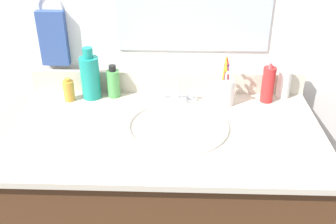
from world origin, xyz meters
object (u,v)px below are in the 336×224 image
(bottle_oil_amber, at_px, (69,90))
(bottle_spray_red, at_px, (268,84))
(cup_white_ceramic, at_px, (225,91))
(faucet, at_px, (177,95))
(bottle_lotion_white, at_px, (284,83))
(hand_towel, at_px, (53,38))
(bottle_mouthwash_teal, at_px, (90,76))
(bottle_toner_green, at_px, (113,83))

(bottle_oil_amber, bearing_deg, bottle_spray_red, 1.24)
(bottle_spray_red, xyz_separation_m, cup_white_ceramic, (-0.17, -0.03, -0.02))
(faucet, height_order, bottle_lotion_white, bottle_lotion_white)
(hand_towel, distance_m, faucet, 0.54)
(bottle_oil_amber, height_order, bottle_mouthwash_teal, bottle_mouthwash_teal)
(bottle_oil_amber, distance_m, bottle_toner_green, 0.18)
(faucet, xyz_separation_m, bottle_spray_red, (0.36, 0.01, 0.05))
(bottle_oil_amber, relative_size, cup_white_ceramic, 0.48)
(bottle_toner_green, distance_m, bottle_lotion_white, 0.68)
(hand_towel, xyz_separation_m, bottle_lotion_white, (0.92, -0.05, -0.16))
(bottle_oil_amber, bearing_deg, bottle_mouthwash_teal, 19.38)
(hand_towel, xyz_separation_m, faucet, (0.50, -0.11, -0.19))
(bottle_lotion_white, bearing_deg, bottle_mouthwash_teal, -178.01)
(bottle_spray_red, xyz_separation_m, bottle_mouthwash_teal, (-0.70, 0.01, 0.02))
(bottle_oil_amber, distance_m, bottle_lotion_white, 0.86)
(bottle_spray_red, bearing_deg, bottle_toner_green, 177.80)
(bottle_spray_red, bearing_deg, faucet, -177.68)
(bottle_mouthwash_teal, xyz_separation_m, cup_white_ceramic, (0.53, -0.04, -0.03))
(faucet, relative_size, bottle_spray_red, 0.98)
(hand_towel, distance_m, bottle_lotion_white, 0.94)
(bottle_oil_amber, relative_size, bottle_lotion_white, 0.72)
(bottle_lotion_white, bearing_deg, faucet, -172.85)
(faucet, height_order, cup_white_ceramic, cup_white_ceramic)
(bottle_toner_green, distance_m, bottle_mouthwash_teal, 0.09)
(bottle_toner_green, bearing_deg, bottle_oil_amber, -166.77)
(bottle_toner_green, bearing_deg, cup_white_ceramic, -6.65)
(bottle_toner_green, relative_size, bottle_mouthwash_teal, 0.64)
(hand_towel, bearing_deg, bottle_lotion_white, -3.21)
(bottle_spray_red, relative_size, bottle_lotion_white, 1.26)
(bottle_lotion_white, bearing_deg, bottle_oil_amber, -176.24)
(bottle_spray_red, relative_size, bottle_toner_green, 1.22)
(faucet, relative_size, bottle_toner_green, 1.19)
(bottle_spray_red, xyz_separation_m, bottle_toner_green, (-0.61, 0.02, -0.02))
(faucet, distance_m, bottle_oil_amber, 0.43)
(hand_towel, height_order, bottle_lotion_white, hand_towel)
(bottle_spray_red, bearing_deg, bottle_lotion_white, 28.61)
(bottle_lotion_white, distance_m, cup_white_ceramic, 0.25)
(bottle_spray_red, relative_size, bottle_mouthwash_teal, 0.78)
(bottle_spray_red, height_order, bottle_lotion_white, bottle_spray_red)
(bottle_mouthwash_teal, relative_size, cup_white_ceramic, 1.07)
(hand_towel, distance_m, bottle_toner_green, 0.30)
(bottle_spray_red, bearing_deg, cup_white_ceramic, -170.67)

